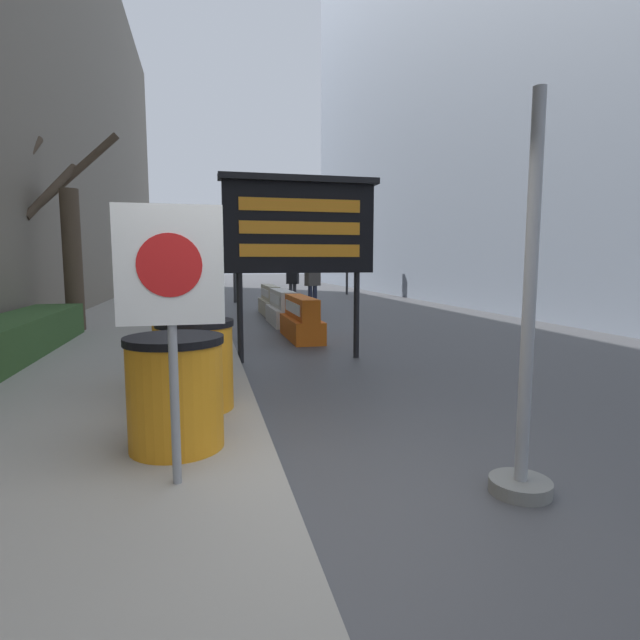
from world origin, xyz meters
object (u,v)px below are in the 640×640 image
object	(u,v)px
jersey_barrier_white	(282,309)
pedestrian_worker	(313,280)
traffic_light_far_side	(348,243)
pedestrian_passerby	(293,279)
barrel_drum_foreground	(176,392)
traffic_cone_near	(290,304)
jersey_barrier_cream	(270,302)
traffic_light_near_curb	(234,234)
barrel_drum_middle	(196,364)
barrel_drum_back	(185,347)
message_board	(300,227)
warning_sign	(171,287)
jersey_barrier_orange_far	(301,320)

from	to	relation	value
jersey_barrier_white	pedestrian_worker	size ratio (longest dim) A/B	1.19
traffic_light_far_side	pedestrian_passerby	distance (m)	6.45
barrel_drum_foreground	traffic_cone_near	bearing A→B (deg)	75.77
barrel_drum_foreground	traffic_light_far_side	distance (m)	21.13
barrel_drum_foreground	jersey_barrier_cream	size ratio (longest dim) A/B	0.43
jersey_barrier_white	jersey_barrier_cream	xyz separation A→B (m)	(0.00, 2.45, 0.01)
barrel_drum_foreground	traffic_light_near_curb	distance (m)	16.30
barrel_drum_middle	traffic_light_near_curb	bearing A→B (deg)	84.79
barrel_drum_back	message_board	world-z (taller)	message_board
traffic_cone_near	traffic_light_near_curb	size ratio (longest dim) A/B	0.16
jersey_barrier_cream	warning_sign	bearing A→B (deg)	-100.56
barrel_drum_foreground	jersey_barrier_white	world-z (taller)	barrel_drum_foreground
barrel_drum_middle	barrel_drum_back	distance (m)	1.07
barrel_drum_back	traffic_cone_near	bearing A→B (deg)	72.87
traffic_light_near_curb	pedestrian_worker	world-z (taller)	traffic_light_near_curb
barrel_drum_back	jersey_barrier_white	bearing A→B (deg)	71.51
warning_sign	traffic_light_far_side	distance (m)	21.71
barrel_drum_foreground	pedestrian_passerby	world-z (taller)	pedestrian_passerby
traffic_light_near_curb	barrel_drum_foreground	bearing A→B (deg)	-95.38
barrel_drum_foreground	traffic_light_far_side	world-z (taller)	traffic_light_far_side
message_board	pedestrian_passerby	bearing A→B (deg)	80.45
barrel_drum_middle	traffic_light_near_curb	xyz separation A→B (m)	(1.37, 15.03, 2.09)
message_board	traffic_light_near_curb	bearing A→B (deg)	91.43
traffic_light_far_side	barrel_drum_foreground	bearing A→B (deg)	-110.21
barrel_drum_middle	jersey_barrier_orange_far	xyz separation A→B (m)	(2.14, 5.30, -0.23)
traffic_light_near_curb	traffic_light_far_side	bearing A→B (deg)	32.41
message_board	traffic_light_far_side	bearing A→B (deg)	70.77
traffic_cone_near	pedestrian_worker	distance (m)	1.08
traffic_light_far_side	pedestrian_worker	xyz separation A→B (m)	(-3.49, -7.74, -1.50)
traffic_cone_near	traffic_light_far_side	size ratio (longest dim) A/B	0.17
jersey_barrier_white	traffic_light_near_curb	xyz separation A→B (m)	(-0.77, 7.15, 2.32)
traffic_light_near_curb	traffic_light_far_side	distance (m)	6.82
barrel_drum_middle	traffic_cone_near	xyz separation A→B (m)	(2.87, 10.83, -0.34)
barrel_drum_foreground	barrel_drum_middle	distance (m)	1.07
barrel_drum_foreground	jersey_barrier_cream	bearing A→B (deg)	78.67
barrel_drum_middle	traffic_light_far_side	distance (m)	20.09
barrel_drum_back	pedestrian_worker	distance (m)	10.58
jersey_barrier_orange_far	jersey_barrier_white	size ratio (longest dim) A/B	0.98
barrel_drum_middle	jersey_barrier_white	bearing A→B (deg)	74.81
pedestrian_worker	pedestrian_passerby	size ratio (longest dim) A/B	1.07
barrel_drum_foreground	barrel_drum_back	bearing A→B (deg)	89.86
traffic_cone_near	pedestrian_passerby	world-z (taller)	pedestrian_passerby
barrel_drum_back	jersey_barrier_cream	size ratio (longest dim) A/B	0.43
traffic_light_near_curb	traffic_cone_near	bearing A→B (deg)	-70.31
jersey_barrier_cream	traffic_light_far_side	world-z (taller)	traffic_light_far_side
warning_sign	pedestrian_worker	xyz separation A→B (m)	(3.75, 12.70, -0.46)
jersey_barrier_cream	pedestrian_worker	distance (m)	1.74
jersey_barrier_orange_far	traffic_light_near_curb	distance (m)	10.03
pedestrian_worker	pedestrian_passerby	world-z (taller)	pedestrian_worker
barrel_drum_foreground	jersey_barrier_white	size ratio (longest dim) A/B	0.43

